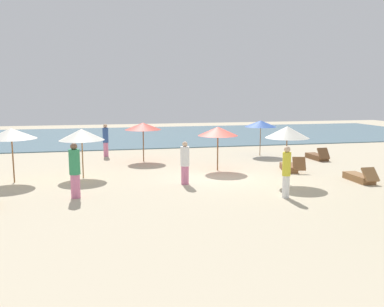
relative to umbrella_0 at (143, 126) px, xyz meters
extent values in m
plane|color=beige|center=(2.78, -4.49, -1.88)|extent=(60.00, 60.00, 0.00)
cube|color=slate|center=(2.78, 12.51, -1.85)|extent=(48.00, 16.00, 0.06)
cylinder|color=brown|center=(0.00, 0.00, -0.87)|extent=(0.06, 0.06, 2.02)
cone|color=#D84C3F|center=(0.00, 0.00, 0.00)|extent=(1.92, 1.92, 0.37)
cylinder|color=olive|center=(6.83, 0.57, -0.88)|extent=(0.04, 0.04, 1.99)
cone|color=#3359B2|center=(6.83, 0.57, -0.02)|extent=(1.84, 1.84, 0.37)
cylinder|color=brown|center=(5.11, -6.47, -0.74)|extent=(0.05, 0.05, 2.27)
cone|color=silver|center=(5.11, -6.47, 0.21)|extent=(1.76, 1.76, 0.47)
cylinder|color=brown|center=(3.15, -3.27, -0.87)|extent=(0.06, 0.06, 2.02)
cone|color=#D84C3F|center=(3.15, -3.27, -0.02)|extent=(1.87, 1.87, 0.41)
cylinder|color=brown|center=(-5.71, -3.93, -0.79)|extent=(0.06, 0.06, 2.18)
cone|color=silver|center=(-5.71, -3.93, 0.14)|extent=(1.98, 1.98, 0.43)
cylinder|color=olive|center=(-2.98, -3.58, -0.85)|extent=(0.05, 0.05, 2.07)
cone|color=silver|center=(-2.98, -3.58, 0.00)|extent=(1.92, 1.92, 0.48)
cube|color=brown|center=(9.37, -1.39, -1.74)|extent=(0.63, 1.51, 0.28)
cube|color=brown|center=(9.35, -2.09, -1.45)|extent=(0.58, 0.44, 0.57)
cube|color=olive|center=(8.25, -6.78, -1.74)|extent=(0.63, 1.51, 0.28)
cube|color=olive|center=(8.27, -7.48, -1.46)|extent=(0.58, 0.51, 0.52)
cube|color=brown|center=(6.40, -4.06, -1.74)|extent=(0.97, 1.61, 0.28)
cube|color=brown|center=(6.59, -4.74, -1.44)|extent=(0.65, 0.51, 0.60)
cylinder|color=white|center=(4.09, -8.61, -1.48)|extent=(0.29, 0.29, 0.79)
cylinder|color=yellow|center=(4.09, -8.61, -0.68)|extent=(0.34, 0.34, 0.82)
sphere|color=beige|center=(4.09, -8.61, -0.16)|extent=(0.22, 0.22, 0.22)
cylinder|color=#D17299|center=(1.07, -5.78, -1.51)|extent=(0.38, 0.38, 0.75)
cylinder|color=white|center=(1.07, -5.78, -0.74)|extent=(0.45, 0.45, 0.78)
sphere|color=beige|center=(1.07, -5.78, -0.26)|extent=(0.21, 0.21, 0.21)
cylinder|color=#D17299|center=(-1.94, 2.13, -1.48)|extent=(0.39, 0.39, 0.81)
cylinder|color=#2D4C8C|center=(-1.94, 2.13, -0.65)|extent=(0.45, 0.45, 0.84)
sphere|color=tan|center=(-1.94, 2.13, -0.12)|extent=(0.23, 0.23, 0.23)
cylinder|color=#D17299|center=(-3.10, -7.02, -1.46)|extent=(0.43, 0.43, 0.84)
cylinder|color=#338C59|center=(-3.10, -7.02, -0.60)|extent=(0.50, 0.50, 0.88)
sphere|color=brown|center=(-3.10, -7.02, -0.06)|extent=(0.24, 0.24, 0.24)
camera|label=1|loc=(-2.14, -21.46, 1.81)|focal=38.10mm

